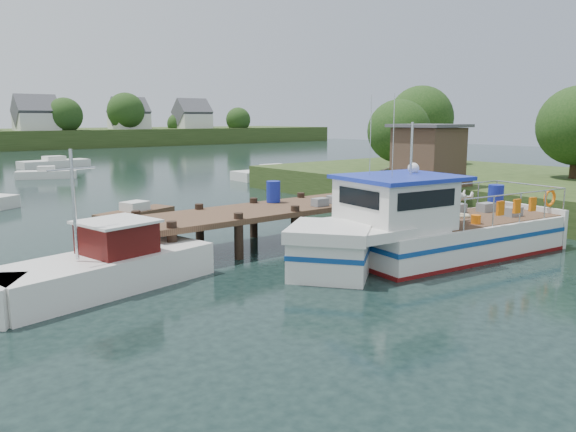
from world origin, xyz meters
TOP-DOWN VIEW (x-y plane):
  - ground_plane at (0.00, 0.00)m, footprint 160.00×160.00m
  - near_shore at (16.88, -0.73)m, footprint 16.00×30.00m
  - dock at (6.51, 0.01)m, footprint 16.60×3.00m
  - lobster_boat at (1.87, -5.33)m, footprint 11.45×4.58m
  - work_boat at (-8.21, -1.78)m, footprint 7.58×3.46m
  - moored_rowboat at (-3.13, 6.74)m, footprint 3.91×2.34m
  - moored_far at (3.58, 40.42)m, footprint 6.69×2.91m
  - moored_b at (-0.18, 30.01)m, footprint 4.73×3.06m
  - moored_c at (14.05, 18.50)m, footprint 7.12×2.55m

SIDE VIEW (x-z plane):
  - ground_plane at x=0.00m, z-range 0.00..0.00m
  - moored_b at x=-0.18m, z-range -0.13..0.86m
  - moored_rowboat at x=-3.13m, z-range -0.14..0.94m
  - moored_far at x=3.58m, z-range -0.14..0.96m
  - moored_c at x=14.05m, z-range -0.14..0.97m
  - work_boat at x=-8.21m, z-range -1.35..2.61m
  - lobster_boat at x=1.87m, z-range -1.75..3.75m
  - near_shore at x=16.88m, z-range -1.83..5.93m
  - dock at x=6.51m, z-range -0.15..4.63m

